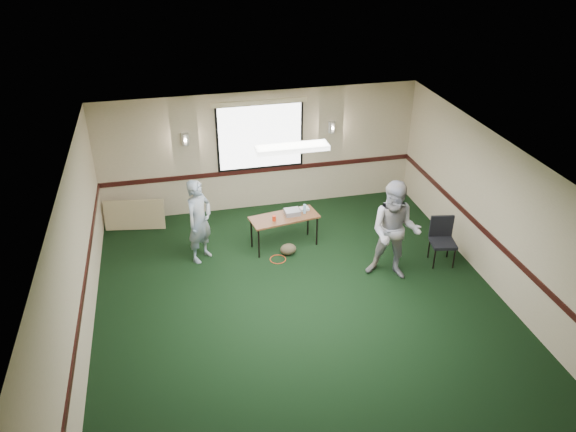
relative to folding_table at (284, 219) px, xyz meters
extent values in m
plane|color=black|center=(-0.13, -2.19, -0.63)|extent=(8.00, 8.00, 0.00)
plane|color=tan|center=(-0.13, 1.81, 0.72)|extent=(7.00, 0.00, 7.00)
plane|color=tan|center=(-3.63, -2.19, 0.72)|extent=(0.00, 8.00, 8.00)
plane|color=tan|center=(3.37, -2.19, 0.72)|extent=(0.00, 8.00, 8.00)
plane|color=white|center=(-0.13, -2.19, 2.07)|extent=(8.00, 8.00, 0.00)
cube|color=black|center=(-0.13, 1.79, 0.27)|extent=(7.00, 0.03, 0.10)
cube|color=black|center=(-3.61, -2.19, 0.27)|extent=(0.03, 8.00, 0.10)
cube|color=black|center=(3.36, -2.19, 0.27)|extent=(0.03, 8.00, 0.10)
cube|color=black|center=(-0.13, 1.78, 1.07)|extent=(1.90, 0.01, 1.50)
cube|color=white|center=(-0.13, 1.78, 1.07)|extent=(1.80, 0.02, 1.40)
cube|color=beige|center=(-0.13, 1.78, 1.84)|extent=(2.05, 0.08, 0.10)
cylinder|color=silver|center=(-1.73, 1.75, 1.17)|extent=(0.16, 0.16, 0.25)
cylinder|color=silver|center=(1.47, 1.75, 1.17)|extent=(0.16, 0.16, 0.25)
cube|color=white|center=(-0.13, -1.19, 2.01)|extent=(1.20, 0.32, 0.08)
cube|color=#532917|center=(0.00, 0.00, 0.03)|extent=(1.43, 0.76, 0.04)
cylinder|color=black|center=(-0.58, -0.32, -0.31)|extent=(0.03, 0.03, 0.64)
cylinder|color=black|center=(0.65, -0.11, -0.31)|extent=(0.03, 0.03, 0.64)
cylinder|color=black|center=(-0.65, 0.11, -0.31)|extent=(0.03, 0.03, 0.64)
cylinder|color=black|center=(0.58, 0.32, -0.31)|extent=(0.03, 0.03, 0.64)
cube|color=gray|center=(0.18, 0.06, 0.10)|extent=(0.31, 0.26, 0.10)
cube|color=silver|center=(0.46, 0.18, 0.07)|extent=(0.19, 0.16, 0.05)
cylinder|color=red|center=(-0.23, -0.11, 0.10)|extent=(0.07, 0.07, 0.11)
cylinder|color=#92CAEF|center=(0.43, 0.05, 0.15)|extent=(0.06, 0.06, 0.19)
ellipsoid|color=#413825|center=(0.01, -0.33, -0.52)|extent=(0.35, 0.28, 0.23)
torus|color=#C13B18|center=(-0.24, -0.48, -0.62)|extent=(0.33, 0.33, 0.02)
cube|color=tan|center=(-2.95, 1.41, -0.31)|extent=(1.27, 0.39, 0.64)
cube|color=black|center=(2.82, -1.29, -0.18)|extent=(0.52, 0.52, 0.06)
cube|color=black|center=(2.86, -1.07, 0.07)|extent=(0.45, 0.13, 0.45)
cylinder|color=black|center=(2.60, -1.44, -0.42)|extent=(0.03, 0.03, 0.42)
cylinder|color=black|center=(2.97, -1.51, -0.42)|extent=(0.03, 0.03, 0.42)
cylinder|color=black|center=(2.67, -1.07, -0.42)|extent=(0.03, 0.03, 0.42)
cylinder|color=black|center=(3.04, -1.13, -0.42)|extent=(0.03, 0.03, 0.42)
imported|color=#416290|center=(-1.67, -0.08, 0.21)|extent=(0.72, 0.72, 1.68)
imported|color=#7F91C6|center=(1.71, -1.46, 0.33)|extent=(1.17, 1.08, 1.92)
camera|label=1|loc=(-2.11, -9.46, 5.52)|focal=35.00mm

